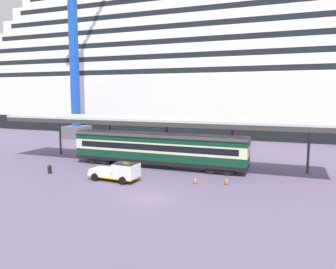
% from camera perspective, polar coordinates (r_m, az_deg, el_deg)
% --- Properties ---
extents(ground_plane, '(400.00, 400.00, 0.00)m').
position_cam_1_polar(ground_plane, '(28.28, -3.59, -11.05)').
color(ground_plane, slate).
extents(cruise_ship, '(160.62, 23.23, 43.79)m').
position_cam_1_polar(cruise_ship, '(75.02, 15.04, 11.33)').
color(cruise_ship, black).
rests_on(cruise_ship, ground).
extents(platform_canopy, '(41.98, 5.87, 5.95)m').
position_cam_1_polar(platform_canopy, '(39.10, -1.58, 2.55)').
color(platform_canopy, silver).
rests_on(platform_canopy, ground).
extents(train_carriage, '(21.40, 2.81, 4.11)m').
position_cam_1_polar(train_carriage, '(39.14, -1.79, -2.46)').
color(train_carriage, black).
rests_on(train_carriage, ground).
extents(service_truck, '(5.33, 2.54, 2.02)m').
position_cam_1_polar(service_truck, '(33.65, -8.69, -6.41)').
color(service_truck, white).
rests_on(service_truck, ground).
extents(traffic_cone_near, '(0.36, 0.36, 0.72)m').
position_cam_1_polar(traffic_cone_near, '(32.56, 4.80, -7.97)').
color(traffic_cone_near, black).
rests_on(traffic_cone_near, ground).
extents(traffic_cone_mid, '(0.36, 0.36, 0.78)m').
position_cam_1_polar(traffic_cone_mid, '(32.61, 10.21, -7.97)').
color(traffic_cone_mid, black).
rests_on(traffic_cone_mid, ground).
extents(dockside_crane, '(15.13, 4.40, 57.79)m').
position_cam_1_polar(dockside_crane, '(67.73, -15.61, 14.19)').
color(dockside_crane, '#595960').
rests_on(dockside_crane, ground).
extents(quay_bollard, '(0.48, 0.48, 0.96)m').
position_cam_1_polar(quay_bollard, '(38.77, -20.03, -5.68)').
color(quay_bollard, black).
rests_on(quay_bollard, ground).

